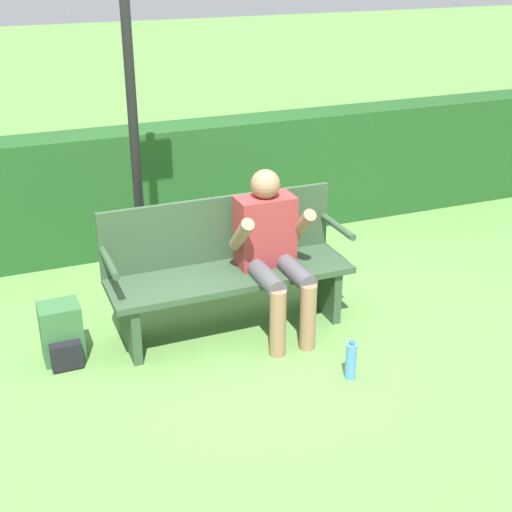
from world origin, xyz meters
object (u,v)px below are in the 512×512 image
(park_bench, at_px, (227,267))
(water_bottle, at_px, (351,360))
(person_seated, at_px, (272,246))
(signpost, at_px, (132,105))
(backpack, at_px, (62,334))

(park_bench, xyz_separation_m, water_bottle, (0.49, -0.94, -0.33))
(park_bench, distance_m, person_seated, 0.36)
(park_bench, height_order, water_bottle, park_bench)
(park_bench, xyz_separation_m, signpost, (-0.46, 0.60, 1.05))
(park_bench, relative_size, water_bottle, 6.41)
(park_bench, bearing_deg, person_seated, -27.08)
(park_bench, distance_m, water_bottle, 1.11)
(signpost, bearing_deg, park_bench, -52.25)
(park_bench, relative_size, signpost, 0.64)
(park_bench, bearing_deg, signpost, 127.75)
(park_bench, distance_m, backpack, 1.20)
(person_seated, bearing_deg, signpost, 135.09)
(backpack, relative_size, water_bottle, 1.50)
(signpost, bearing_deg, water_bottle, -58.21)
(person_seated, distance_m, signpost, 1.37)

